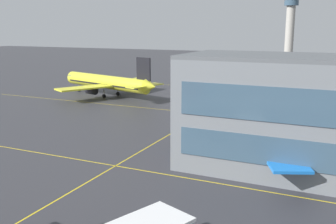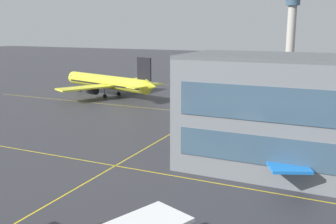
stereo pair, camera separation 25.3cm
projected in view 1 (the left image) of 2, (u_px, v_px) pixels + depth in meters
name	position (u px, v px, depth m)	size (l,w,h in m)	color
airliner_second_row	(281.00, 136.00, 55.72)	(32.44, 27.57, 10.13)	blue
airliner_third_row	(107.00, 82.00, 107.40)	(35.86, 30.57, 11.32)	yellow
airliner_far_left_stand	(322.00, 74.00, 123.97)	(40.13, 34.50, 12.47)	white
taxiway_markings	(171.00, 134.00, 69.94)	(122.70, 162.20, 0.01)	yellow
control_tower	(290.00, 23.00, 236.45)	(8.82, 8.82, 36.61)	#ADA89E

